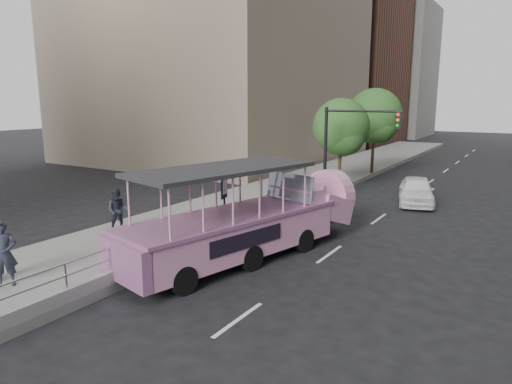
{
  "coord_description": "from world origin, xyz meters",
  "views": [
    {
      "loc": [
        7.09,
        -10.99,
        5.52
      ],
      "look_at": [
        -1.27,
        2.54,
        2.34
      ],
      "focal_mm": 32.0,
      "sensor_mm": 36.0,
      "label": 1
    }
  ],
  "objects_px": {
    "street_tree_far": "(375,118)",
    "street_tree_near": "(342,129)",
    "car": "(416,191)",
    "pedestrian_near": "(4,254)",
    "traffic_signal": "(346,139)",
    "pedestrian_mid": "(118,210)",
    "duck_boat": "(253,221)",
    "parking_sign": "(224,201)"
  },
  "relations": [
    {
      "from": "parking_sign",
      "to": "traffic_signal",
      "type": "height_order",
      "value": "traffic_signal"
    },
    {
      "from": "pedestrian_near",
      "to": "street_tree_near",
      "type": "xyz_separation_m",
      "value": [
        2.21,
        20.18,
        2.56
      ]
    },
    {
      "from": "pedestrian_mid",
      "to": "duck_boat",
      "type": "bearing_deg",
      "value": -27.24
    },
    {
      "from": "parking_sign",
      "to": "pedestrian_near",
      "type": "bearing_deg",
      "value": -109.13
    },
    {
      "from": "duck_boat",
      "to": "traffic_signal",
      "type": "height_order",
      "value": "traffic_signal"
    },
    {
      "from": "street_tree_far",
      "to": "duck_boat",
      "type": "bearing_deg",
      "value": -84.92
    },
    {
      "from": "pedestrian_mid",
      "to": "parking_sign",
      "type": "relative_size",
      "value": 0.66
    },
    {
      "from": "car",
      "to": "parking_sign",
      "type": "height_order",
      "value": "parking_sign"
    },
    {
      "from": "car",
      "to": "pedestrian_near",
      "type": "xyz_separation_m",
      "value": [
        -7.25,
        -18.47,
        0.51
      ]
    },
    {
      "from": "traffic_signal",
      "to": "street_tree_far",
      "type": "xyz_separation_m",
      "value": [
        -1.4,
        9.43,
        0.81
      ]
    },
    {
      "from": "street_tree_far",
      "to": "car",
      "type": "bearing_deg",
      "value": -57.85
    },
    {
      "from": "duck_boat",
      "to": "street_tree_far",
      "type": "height_order",
      "value": "street_tree_far"
    },
    {
      "from": "duck_boat",
      "to": "pedestrian_near",
      "type": "height_order",
      "value": "duck_boat"
    },
    {
      "from": "car",
      "to": "traffic_signal",
      "type": "distance_m",
      "value": 4.73
    },
    {
      "from": "street_tree_far",
      "to": "traffic_signal",
      "type": "bearing_deg",
      "value": -81.57
    },
    {
      "from": "pedestrian_mid",
      "to": "parking_sign",
      "type": "bearing_deg",
      "value": -16.12
    },
    {
      "from": "car",
      "to": "street_tree_near",
      "type": "relative_size",
      "value": 0.77
    },
    {
      "from": "duck_boat",
      "to": "pedestrian_near",
      "type": "xyz_separation_m",
      "value": [
        -4.14,
        -6.74,
        0.01
      ]
    },
    {
      "from": "pedestrian_near",
      "to": "pedestrian_mid",
      "type": "height_order",
      "value": "pedestrian_near"
    },
    {
      "from": "pedestrian_mid",
      "to": "street_tree_near",
      "type": "bearing_deg",
      "value": 36.21
    },
    {
      "from": "car",
      "to": "parking_sign",
      "type": "distance_m",
      "value": 12.22
    },
    {
      "from": "duck_boat",
      "to": "street_tree_far",
      "type": "distance_m",
      "value": 19.75
    },
    {
      "from": "duck_boat",
      "to": "car",
      "type": "relative_size",
      "value": 2.38
    },
    {
      "from": "car",
      "to": "pedestrian_near",
      "type": "bearing_deg",
      "value": -126.34
    },
    {
      "from": "duck_boat",
      "to": "pedestrian_near",
      "type": "distance_m",
      "value": 7.91
    },
    {
      "from": "street_tree_far",
      "to": "pedestrian_mid",
      "type": "bearing_deg",
      "value": -100.74
    },
    {
      "from": "duck_boat",
      "to": "street_tree_far",
      "type": "bearing_deg",
      "value": 95.08
    },
    {
      "from": "pedestrian_near",
      "to": "parking_sign",
      "type": "height_order",
      "value": "parking_sign"
    },
    {
      "from": "pedestrian_near",
      "to": "street_tree_far",
      "type": "height_order",
      "value": "street_tree_far"
    },
    {
      "from": "street_tree_near",
      "to": "duck_boat",
      "type": "bearing_deg",
      "value": -81.84
    },
    {
      "from": "street_tree_near",
      "to": "pedestrian_near",
      "type": "bearing_deg",
      "value": -96.25
    },
    {
      "from": "car",
      "to": "traffic_signal",
      "type": "relative_size",
      "value": 0.84
    },
    {
      "from": "pedestrian_near",
      "to": "street_tree_far",
      "type": "xyz_separation_m",
      "value": [
        2.41,
        26.18,
        3.05
      ]
    },
    {
      "from": "pedestrian_mid",
      "to": "street_tree_far",
      "type": "height_order",
      "value": "street_tree_far"
    },
    {
      "from": "parking_sign",
      "to": "traffic_signal",
      "type": "bearing_deg",
      "value": 82.25
    },
    {
      "from": "duck_boat",
      "to": "car",
      "type": "bearing_deg",
      "value": 75.14
    },
    {
      "from": "street_tree_far",
      "to": "street_tree_near",
      "type": "bearing_deg",
      "value": -91.91
    },
    {
      "from": "traffic_signal",
      "to": "street_tree_far",
      "type": "bearing_deg",
      "value": 98.43
    },
    {
      "from": "pedestrian_mid",
      "to": "pedestrian_near",
      "type": "bearing_deg",
      "value": -114.23
    },
    {
      "from": "car",
      "to": "pedestrian_near",
      "type": "distance_m",
      "value": 19.85
    },
    {
      "from": "pedestrian_mid",
      "to": "street_tree_near",
      "type": "distance_m",
      "value": 15.36
    },
    {
      "from": "duck_boat",
      "to": "parking_sign",
      "type": "relative_size",
      "value": 3.83
    }
  ]
}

